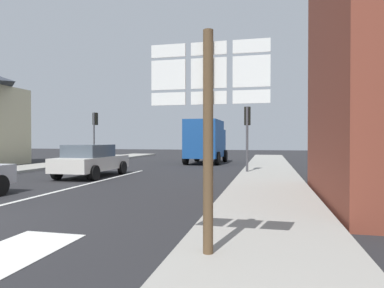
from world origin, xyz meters
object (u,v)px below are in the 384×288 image
delivery_truck (206,140)px  route_sign_post (208,118)px  traffic_light_far_left (95,126)px  sedan_far (91,160)px  traffic_light_near_right (247,124)px

delivery_truck → route_sign_post: 19.42m
route_sign_post → traffic_light_far_left: size_ratio=0.87×
sedan_far → delivery_truck: delivery_truck is taller
route_sign_post → traffic_light_near_right: traffic_light_near_right is taller
sedan_far → traffic_light_near_right: (6.88, 2.80, 1.69)m
route_sign_post → traffic_light_far_left: bearing=122.9°
delivery_truck → traffic_light_far_left: bearing=-172.2°
sedan_far → traffic_light_near_right: bearing=22.2°
sedan_far → delivery_truck: 10.36m
traffic_light_far_left → sedan_far: bearing=-62.1°
traffic_light_near_right → traffic_light_far_left: size_ratio=0.90×
route_sign_post → traffic_light_far_left: (-11.64, 17.98, 0.72)m
sedan_far → delivery_truck: (3.54, 9.70, 0.89)m
route_sign_post → traffic_light_near_right: bearing=91.0°
delivery_truck → traffic_light_near_right: size_ratio=1.52×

